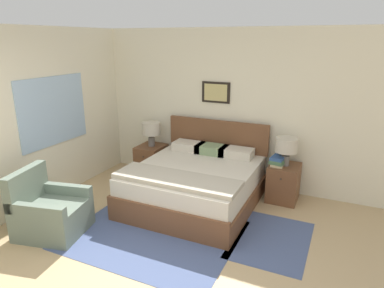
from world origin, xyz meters
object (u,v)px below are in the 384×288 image
at_px(table_lamp_by_door, 287,146).
at_px(nightstand_near_window, 151,161).
at_px(bed, 195,183).
at_px(table_lamp_near_window, 151,130).
at_px(armchair, 50,212).
at_px(nightstand_by_door, 283,182).

bearing_deg(table_lamp_by_door, nightstand_near_window, -179.92).
distance_m(bed, table_lamp_near_window, 1.47).
relative_size(armchair, table_lamp_near_window, 2.11).
bearing_deg(bed, nightstand_by_door, 29.93).
distance_m(table_lamp_near_window, table_lamp_by_door, 2.37).
relative_size(nightstand_near_window, table_lamp_near_window, 1.31).
bearing_deg(nightstand_near_window, table_lamp_near_window, 11.95).
distance_m(armchair, table_lamp_near_window, 2.32).
xyz_separation_m(nightstand_by_door, table_lamp_by_door, (0.00, 0.00, 0.59)).
height_order(armchair, nightstand_by_door, armchair).
relative_size(armchair, nightstand_by_door, 1.61).
relative_size(bed, nightstand_near_window, 3.38).
distance_m(nightstand_by_door, table_lamp_by_door, 0.59).
bearing_deg(bed, armchair, -131.47).
bearing_deg(table_lamp_near_window, nightstand_by_door, -0.08).
height_order(nightstand_by_door, table_lamp_by_door, table_lamp_by_door).
bearing_deg(table_lamp_by_door, bed, -149.95).
height_order(nightstand_near_window, table_lamp_by_door, table_lamp_by_door).
bearing_deg(bed, table_lamp_near_window, 149.62).
height_order(bed, nightstand_near_window, bed).
relative_size(bed, armchair, 2.10).
xyz_separation_m(nightstand_by_door, table_lamp_near_window, (-2.37, 0.00, 0.59)).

